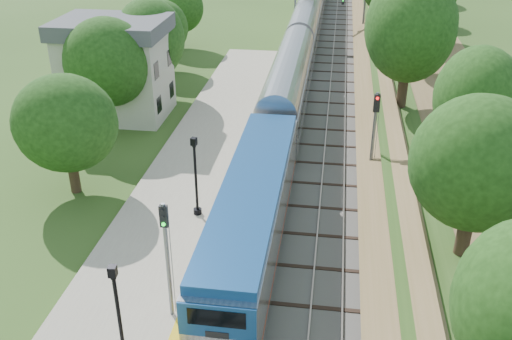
# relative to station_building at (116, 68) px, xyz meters

# --- Properties ---
(trackbed) EXTENTS (9.50, 170.00, 0.28)m
(trackbed) POSITION_rel_station_building_xyz_m (16.00, 30.00, -4.02)
(trackbed) COLOR #4C4944
(trackbed) RESTS_ON ground
(platform) EXTENTS (6.40, 68.00, 0.38)m
(platform) POSITION_rel_station_building_xyz_m (8.80, -14.00, -3.90)
(platform) COLOR gray
(platform) RESTS_ON ground
(yellow_stripe) EXTENTS (0.55, 68.00, 0.01)m
(yellow_stripe) POSITION_rel_station_building_xyz_m (11.65, -14.00, -3.70)
(yellow_stripe) COLOR gold
(yellow_stripe) RESTS_ON platform
(embankment) EXTENTS (10.64, 170.00, 11.70)m
(embankment) POSITION_rel_station_building_xyz_m (24.35, 30.00, -2.14)
(embankment) COLOR brown
(embankment) RESTS_ON ground
(station_building) EXTENTS (8.60, 6.60, 8.00)m
(station_building) POSITION_rel_station_building_xyz_m (0.00, 0.00, 0.00)
(station_building) COLOR beige
(station_building) RESTS_ON ground
(signal_gantry) EXTENTS (8.40, 0.38, 6.20)m
(signal_gantry) POSITION_rel_station_building_xyz_m (16.47, 24.99, 0.73)
(signal_gantry) COLOR slate
(signal_gantry) RESTS_ON ground
(trees_behind_platform) EXTENTS (7.82, 53.32, 7.21)m
(trees_behind_platform) POSITION_rel_station_building_xyz_m (2.83, -9.33, 0.44)
(trees_behind_platform) COLOR #332316
(trees_behind_platform) RESTS_ON ground
(train) EXTENTS (2.99, 99.62, 4.40)m
(train) POSITION_rel_station_building_xyz_m (14.00, 21.58, -1.82)
(train) COLOR black
(train) RESTS_ON trackbed
(lamppost_mid) EXTENTS (0.48, 0.48, 4.88)m
(lamppost_mid) POSITION_rel_station_building_xyz_m (10.04, -26.80, -1.53)
(lamppost_mid) COLOR black
(lamppost_mid) RESTS_ON platform
(lamppost_far) EXTENTS (0.48, 0.48, 4.85)m
(lamppost_far) POSITION_rel_station_building_xyz_m (10.25, -15.11, -1.54)
(lamppost_far) COLOR black
(lamppost_far) RESTS_ON platform
(signal_platform) EXTENTS (0.34, 0.27, 5.78)m
(signal_platform) POSITION_rel_station_building_xyz_m (11.10, -23.62, -0.16)
(signal_platform) COLOR slate
(signal_platform) RESTS_ON platform
(signal_farside) EXTENTS (0.37, 0.29, 6.67)m
(signal_farside) POSITION_rel_station_building_xyz_m (20.20, -10.70, 0.10)
(signal_farside) COLOR slate
(signal_farside) RESTS_ON ground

